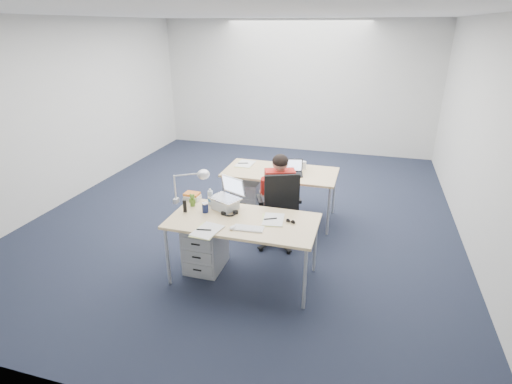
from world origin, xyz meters
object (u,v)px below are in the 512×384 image
at_px(desk_near, 243,224).
at_px(drawer_pedestal_far, 248,197).
at_px(wireless_keyboard, 248,228).
at_px(book_stack, 192,196).
at_px(headphones, 230,213).
at_px(cordless_phone, 185,206).
at_px(bear_figurine, 192,200).
at_px(desk_lamp, 186,186).
at_px(desk_far, 280,174).
at_px(office_chair, 278,224).
at_px(water_bottle, 210,197).
at_px(dark_laptop, 292,167).
at_px(seated_person, 278,196).
at_px(sunglasses, 291,222).
at_px(silver_laptop, 225,195).
at_px(can_koozie, 205,208).
at_px(computer_mouse, 233,228).
at_px(far_cup, 303,165).
at_px(drawer_pedestal_near, 206,247).

distance_m(desk_near, drawer_pedestal_far, 1.71).
relative_size(wireless_keyboard, book_stack, 1.67).
relative_size(headphones, cordless_phone, 1.37).
relative_size(bear_figurine, desk_lamp, 0.32).
xyz_separation_m(desk_far, wireless_keyboard, (0.07, -1.80, 0.05)).
height_order(office_chair, book_stack, office_chair).
bearing_deg(office_chair, desk_near, -126.47).
bearing_deg(drawer_pedestal_far, water_bottle, -91.70).
height_order(water_bottle, desk_lamp, desk_lamp).
xyz_separation_m(wireless_keyboard, dark_laptop, (0.11, 1.70, 0.10)).
height_order(seated_person, bear_figurine, seated_person).
bearing_deg(desk_near, drawer_pedestal_far, 105.48).
height_order(headphones, dark_laptop, dark_laptop).
relative_size(book_stack, sunglasses, 1.68).
relative_size(silver_laptop, can_koozie, 3.09).
bearing_deg(can_koozie, dark_laptop, 64.54).
xyz_separation_m(office_chair, water_bottle, (-0.69, -0.56, 0.53)).
relative_size(seated_person, computer_mouse, 13.83).
xyz_separation_m(book_stack, far_cup, (1.09, 1.47, 0.01)).
relative_size(can_koozie, cordless_phone, 0.80).
distance_m(drawer_pedestal_near, silver_laptop, 0.68).
xyz_separation_m(silver_laptop, cordless_phone, (-0.40, -0.21, -0.10)).
xyz_separation_m(silver_laptop, wireless_keyboard, (0.40, -0.40, -0.17)).
distance_m(seated_person, dark_laptop, 0.57).
bearing_deg(desk_far, office_chair, -78.32).
relative_size(water_bottle, bear_figurine, 1.30).
height_order(desk_near, far_cup, far_cup).
xyz_separation_m(desk_near, book_stack, (-0.75, 0.35, 0.09)).
distance_m(water_bottle, bear_figurine, 0.21).
distance_m(desk_far, computer_mouse, 1.85).
xyz_separation_m(desk_far, seated_person, (0.11, -0.62, -0.07)).
bearing_deg(office_chair, drawer_pedestal_near, -155.08).
height_order(drawer_pedestal_near, headphones, headphones).
height_order(water_bottle, book_stack, water_bottle).
relative_size(desk_near, headphones, 8.23).
xyz_separation_m(sunglasses, desk_lamp, (-1.26, 0.13, 0.22)).
height_order(drawer_pedestal_far, silver_laptop, silver_laptop).
relative_size(silver_laptop, dark_laptop, 1.15).
height_order(bear_figurine, far_cup, bear_figurine).
relative_size(wireless_keyboard, dark_laptop, 1.03).
distance_m(headphones, cordless_phone, 0.51).
bearing_deg(desk_near, drawer_pedestal_near, 170.88).
bearing_deg(bear_figurine, far_cup, 43.15).
bearing_deg(water_bottle, desk_far, 68.51).
xyz_separation_m(cordless_phone, desk_lamp, (-0.07, 0.20, 0.16)).
height_order(office_chair, sunglasses, office_chair).
distance_m(computer_mouse, desk_lamp, 0.86).
relative_size(water_bottle, far_cup, 1.76).
height_order(office_chair, drawer_pedestal_near, office_chair).
bearing_deg(drawer_pedestal_near, seated_person, 54.98).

